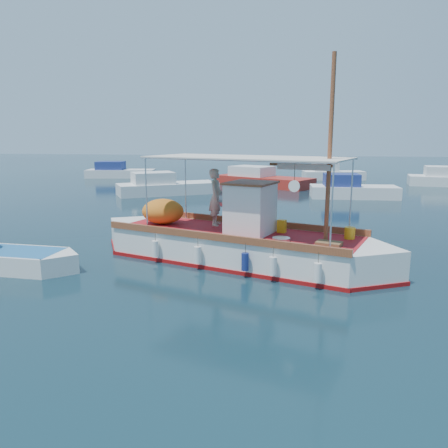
# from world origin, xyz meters

# --- Properties ---
(ground) EXTENTS (160.00, 160.00, 0.00)m
(ground) POSITION_xyz_m (0.00, 0.00, 0.00)
(ground) COLOR black
(ground) RESTS_ON ground
(fishing_caique) EXTENTS (10.21, 5.27, 6.56)m
(fishing_caique) POSITION_xyz_m (-0.32, 0.55, 0.58)
(fishing_caique) COLOR white
(fishing_caique) RESTS_ON ground
(bg_boat_nw) EXTENTS (7.20, 5.66, 1.80)m
(bg_boat_nw) POSITION_xyz_m (-7.54, 16.32, 0.49)
(bg_boat_nw) COLOR silver
(bg_boat_nw) RESTS_ON ground
(bg_boat_n) EXTENTS (8.49, 6.42, 1.80)m
(bg_boat_n) POSITION_xyz_m (-1.22, 22.72, 0.49)
(bg_boat_n) COLOR #A7251B
(bg_boat_n) RESTS_ON ground
(bg_boat_ne) EXTENTS (5.77, 2.49, 1.80)m
(bg_boat_ne) POSITION_xyz_m (5.31, 16.69, 0.49)
(bg_boat_ne) COLOR silver
(bg_boat_ne) RESTS_ON ground
(bg_boat_far_w) EXTENTS (6.91, 3.35, 1.80)m
(bg_boat_far_w) POSITION_xyz_m (-15.86, 27.91, 0.49)
(bg_boat_far_w) COLOR silver
(bg_boat_far_w) RESTS_ON ground
(bg_boat_far_n) EXTENTS (5.95, 3.14, 1.80)m
(bg_boat_far_n) POSITION_xyz_m (4.94, 29.26, 0.49)
(bg_boat_far_n) COLOR silver
(bg_boat_far_n) RESTS_ON ground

